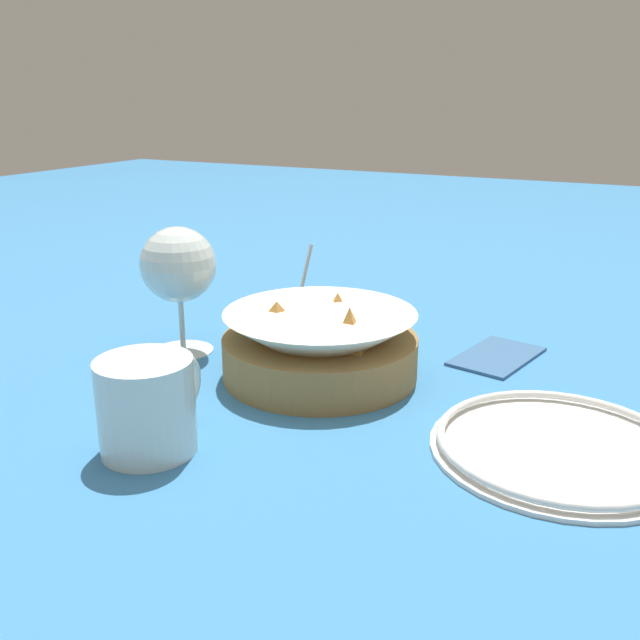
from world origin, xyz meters
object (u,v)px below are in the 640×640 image
object	(u,v)px
beer_mug	(148,409)
side_plate	(559,445)
food_basket	(320,347)
sauce_cup	(299,314)
wine_glass	(178,268)

from	to	relation	value
beer_mug	side_plate	bearing A→B (deg)	-63.76
food_basket	sauce_cup	bearing A→B (deg)	36.48
food_basket	side_plate	distance (m)	0.29
food_basket	beer_mug	size ratio (longest dim) A/B	1.80
side_plate	beer_mug	bearing A→B (deg)	116.24
food_basket	side_plate	xyz separation A→B (m)	(-0.07, -0.28, -0.03)
food_basket	beer_mug	xyz separation A→B (m)	(-0.23, 0.06, 0.01)
food_basket	sauce_cup	xyz separation A→B (m)	(0.15, 0.11, -0.02)
beer_mug	sauce_cup	bearing A→B (deg)	7.58
sauce_cup	wine_glass	xyz separation A→B (m)	(-0.16, 0.09, 0.09)
food_basket	sauce_cup	distance (m)	0.18
sauce_cup	side_plate	size ratio (longest dim) A/B	0.47
beer_mug	wine_glass	bearing A→B (deg)	31.02
sauce_cup	beer_mug	bearing A→B (deg)	-172.42
wine_glass	side_plate	xyz separation A→B (m)	(-0.06, -0.48, -0.10)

